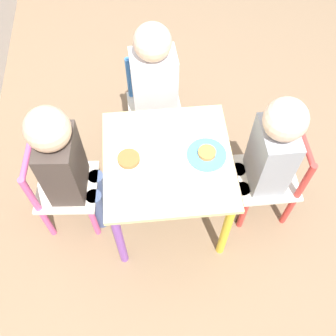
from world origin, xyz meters
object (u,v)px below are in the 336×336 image
kids_table (168,170)px  plate_back (129,160)px  plate_front (207,154)px  chair_pink (62,188)px  child_back (65,163)px  chair_blue (154,107)px  child_right (155,86)px  child_front (268,154)px  chair_red (271,178)px

kids_table → plate_back: (0.00, 0.15, 0.09)m
kids_table → plate_front: 0.18m
chair_pink → child_back: child_back is taller
chair_blue → plate_back: (-0.47, 0.13, 0.24)m
chair_pink → child_back: (-0.00, -0.06, 0.21)m
chair_pink → child_right: bearing=-45.6°
child_front → plate_front: size_ratio=4.79×
chair_blue → plate_front: size_ratio=3.22×
chair_blue → plate_back: chair_blue is taller
kids_table → child_back: child_back is taller
plate_back → plate_front: size_ratio=1.24×
chair_pink → chair_blue: (0.43, -0.44, 0.00)m
child_front → plate_back: 0.56m
child_back → chair_pink: bearing=90.0°
chair_blue → chair_pink: bearing=-138.8°
chair_red → child_right: (0.40, 0.49, 0.21)m
kids_table → child_front: (0.00, -0.41, 0.06)m
chair_red → child_back: bearing=-92.2°
chair_blue → child_front: bearing=-50.2°
chair_red → child_front: (-0.00, 0.06, 0.20)m
kids_table → child_back: (0.03, 0.41, 0.06)m
kids_table → child_right: 0.41m
child_right → plate_front: size_ratio=4.94×
chair_pink → plate_front: chair_pink is taller
chair_red → chair_blue: 0.68m
child_right → plate_front: child_right is taller
chair_pink → child_back: size_ratio=0.67×
chair_pink → plate_front: (-0.04, -0.62, 0.24)m
child_right → plate_front: (-0.41, -0.18, 0.03)m
child_back → plate_front: size_ratio=4.82×
chair_pink → child_front: child_front is taller
chair_red → child_back: (0.03, 0.87, 0.21)m
kids_table → plate_front: bearing=-90.0°
plate_back → plate_front: (-0.00, -0.31, 0.00)m
plate_front → chair_pink: bearing=86.6°
child_right → kids_table: bearing=-90.0°
chair_pink → chair_red: same height
child_front → child_right: size_ratio=0.97×
plate_front → child_back: bearing=86.7°
chair_pink → chair_red: 0.93m
chair_red → chair_blue: (0.46, 0.49, 0.00)m
chair_pink → plate_back: (-0.04, -0.31, 0.24)m
chair_pink → chair_blue: 0.61m
child_back → child_front: bearing=-87.6°
child_back → plate_front: child_back is taller
plate_back → chair_blue: bearing=-15.3°
child_right → plate_back: (-0.41, 0.13, 0.03)m
child_front → plate_back: size_ratio=3.86×
chair_red → child_back: child_back is taller
chair_red → child_right: 0.67m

